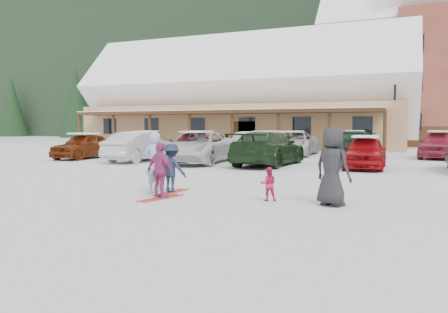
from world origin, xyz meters
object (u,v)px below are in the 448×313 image
at_px(bystander_dark, 332,167).
at_px(child_magenta, 160,171).
at_px(day_lodge, 242,103).
at_px(parked_car_9, 249,143).
at_px(parked_car_4, 365,152).
at_px(parked_car_0, 84,146).
at_px(adult_skier, 155,163).
at_px(parked_car_2, 198,147).
at_px(parked_car_8, 191,142).
at_px(parked_car_7, 147,141).
at_px(parked_car_10, 294,143).
at_px(parked_car_12, 439,145).
at_px(parked_car_3, 268,148).
at_px(parked_car_1, 140,147).
at_px(child_navy, 171,168).
at_px(parked_car_11, 354,144).
at_px(toddler_red, 268,184).
at_px(lamp_post, 395,103).

bearing_deg(bystander_dark, child_magenta, 34.94).
distance_m(day_lodge, parked_car_9, 11.58).
height_order(child_magenta, parked_car_4, child_magenta).
bearing_deg(parked_car_0, adult_skier, -43.40).
distance_m(parked_car_2, parked_car_8, 8.64).
height_order(parked_car_0, parked_car_7, parked_car_7).
bearing_deg(parked_car_10, day_lodge, 121.66).
distance_m(parked_car_4, parked_car_8, 14.01).
height_order(parked_car_10, parked_car_12, parked_car_12).
relative_size(child_magenta, parked_car_9, 0.33).
bearing_deg(adult_skier, parked_car_7, -65.16).
distance_m(day_lodge, parked_car_12, 19.11).
bearing_deg(parked_car_4, parked_car_3, -178.13).
bearing_deg(parked_car_4, day_lodge, 123.55).
bearing_deg(adult_skier, parked_car_0, -50.61).
bearing_deg(parked_car_10, parked_car_2, -114.53).
relative_size(parked_car_1, parked_car_2, 0.81).
bearing_deg(child_navy, bystander_dark, 179.50).
bearing_deg(parked_car_1, parked_car_4, -176.11).
bearing_deg(child_magenta, parked_car_10, -74.20).
bearing_deg(parked_car_4, parked_car_1, -177.94).
height_order(child_navy, parked_car_11, parked_car_11).
bearing_deg(parked_car_4, child_magenta, -112.33).
height_order(toddler_red, parked_car_7, parked_car_7).
bearing_deg(parked_car_11, day_lodge, -54.19).
height_order(day_lodge, parked_car_12, day_lodge).
height_order(adult_skier, parked_car_0, adult_skier).
bearing_deg(parked_car_2, parked_car_1, 177.58).
distance_m(lamp_post, parked_car_9, 11.20).
bearing_deg(parked_car_11, child_magenta, 71.38).
height_order(adult_skier, parked_car_4, adult_skier).
height_order(parked_car_1, parked_car_10, parked_car_1).
bearing_deg(child_navy, parked_car_2, -64.98).
height_order(toddler_red, parked_car_11, parked_car_11).
height_order(parked_car_2, parked_car_11, parked_car_2).
height_order(parked_car_0, parked_car_4, parked_car_0).
relative_size(child_navy, parked_car_11, 0.25).
bearing_deg(parked_car_0, parked_car_12, 21.63).
height_order(child_navy, parked_car_2, parked_car_2).
distance_m(toddler_red, parked_car_0, 16.44).
height_order(child_navy, parked_car_9, parked_car_9).
xyz_separation_m(toddler_red, parked_car_10, (-3.27, 16.38, 0.33)).
bearing_deg(day_lodge, parked_car_8, -88.60).
relative_size(parked_car_1, parked_car_10, 0.85).
bearing_deg(adult_skier, child_navy, -146.13).
relative_size(parked_car_2, parked_car_4, 1.38).
bearing_deg(parked_car_12, parked_car_3, -125.32).
relative_size(child_navy, parked_car_8, 0.32).
distance_m(bystander_dark, parked_car_2, 12.08).
bearing_deg(parked_car_4, parked_car_7, 153.40).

